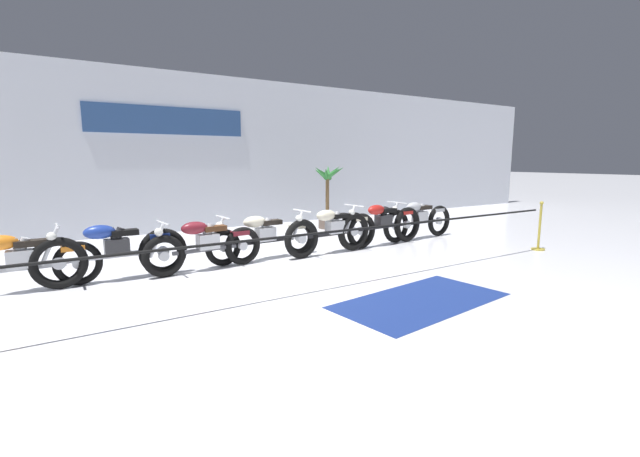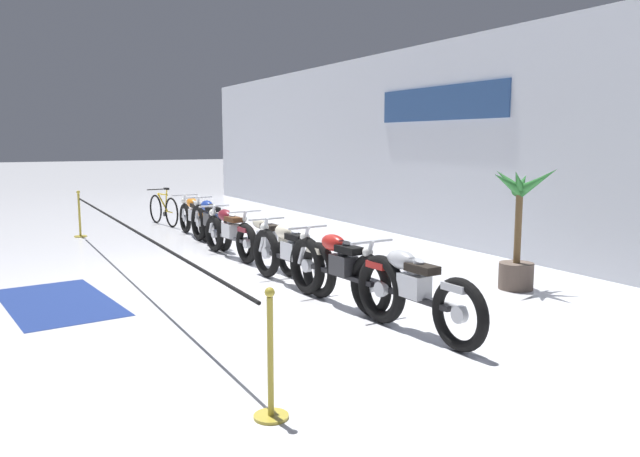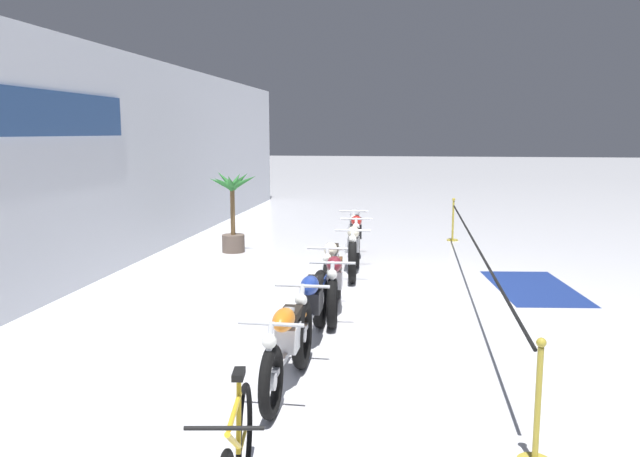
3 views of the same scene
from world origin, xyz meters
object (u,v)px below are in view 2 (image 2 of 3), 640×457
(motorcycle_cream_4, at_px, (291,255))
(motorcycle_silver_6, at_px, (411,291))
(motorcycle_orange_0, at_px, (195,217))
(floor_banner, at_px, (58,302))
(motorcycle_cream_3, at_px, (265,242))
(bicycle, at_px, (164,210))
(motorcycle_maroon_2, at_px, (230,233))
(motorcycle_red_5, at_px, (341,271))
(stanchion_far_left, at_px, (110,225))
(stanchion_mid_left, at_px, (271,374))
(motorcycle_blue_1, at_px, (210,223))
(potted_palm_left_of_row, at_px, (519,227))

(motorcycle_cream_4, bearing_deg, motorcycle_silver_6, 4.72)
(motorcycle_orange_0, xyz_separation_m, floor_banner, (4.71, -3.37, -0.46))
(motorcycle_cream_3, relative_size, bicycle, 1.33)
(motorcycle_maroon_2, xyz_separation_m, floor_banner, (2.01, -3.20, -0.45))
(motorcycle_orange_0, xyz_separation_m, motorcycle_cream_3, (3.90, 0.04, -0.01))
(motorcycle_orange_0, xyz_separation_m, motorcycle_red_5, (6.74, -0.13, 0.03))
(motorcycle_red_5, xyz_separation_m, stanchion_far_left, (-4.12, -2.15, 0.25))
(motorcycle_maroon_2, distance_m, stanchion_mid_left, 6.96)
(motorcycle_cream_4, distance_m, floor_banner, 3.28)
(bicycle, relative_size, stanchion_mid_left, 1.67)
(motorcycle_cream_4, relative_size, bicycle, 1.34)
(motorcycle_cream_3, xyz_separation_m, floor_banner, (0.81, -3.41, -0.45))
(bicycle, bearing_deg, motorcycle_red_5, -0.13)
(motorcycle_silver_6, distance_m, bicycle, 10.35)
(motorcycle_silver_6, xyz_separation_m, floor_banner, (-3.33, -3.39, -0.48))
(bicycle, bearing_deg, stanchion_mid_left, -10.58)
(stanchion_mid_left, bearing_deg, bicycle, 169.42)
(motorcycle_orange_0, relative_size, stanchion_far_left, 0.21)
(motorcycle_blue_1, height_order, stanchion_far_left, stanchion_far_left)
(motorcycle_maroon_2, distance_m, motorcycle_cream_3, 1.22)
(motorcycle_cream_3, relative_size, floor_banner, 0.93)
(motorcycle_cream_3, relative_size, motorcycle_red_5, 0.93)
(motorcycle_silver_6, bearing_deg, motorcycle_orange_0, -179.81)
(stanchion_far_left, bearing_deg, motorcycle_orange_0, 138.89)
(motorcycle_blue_1, height_order, motorcycle_silver_6, motorcycle_blue_1)
(motorcycle_cream_4, bearing_deg, motorcycle_cream_3, 171.05)
(motorcycle_orange_0, height_order, stanchion_mid_left, stanchion_mid_left)
(stanchion_far_left, bearing_deg, bicycle, 156.19)
(motorcycle_blue_1, bearing_deg, stanchion_mid_left, -15.41)
(motorcycle_cream_4, relative_size, potted_palm_left_of_row, 1.26)
(motorcycle_cream_3, distance_m, bicycle, 6.21)
(motorcycle_blue_1, distance_m, floor_banner, 4.80)
(motorcycle_cream_3, distance_m, motorcycle_cream_4, 1.49)
(motorcycle_cream_4, relative_size, floor_banner, 0.94)
(potted_palm_left_of_row, xyz_separation_m, floor_banner, (-2.40, -6.02, -0.92))
(motorcycle_maroon_2, relative_size, motorcycle_red_5, 0.86)
(motorcycle_orange_0, xyz_separation_m, motorcycle_maroon_2, (2.70, -0.17, -0.00))
(motorcycle_orange_0, bearing_deg, floor_banner, -35.58)
(motorcycle_maroon_2, xyz_separation_m, motorcycle_red_5, (4.04, 0.04, 0.03))
(motorcycle_maroon_2, xyz_separation_m, motorcycle_cream_4, (2.67, -0.03, 0.02))
(motorcycle_cream_3, relative_size, motorcycle_silver_6, 1.00)
(stanchion_far_left, bearing_deg, motorcycle_silver_6, 23.05)
(potted_palm_left_of_row, bearing_deg, stanchion_far_left, -132.36)
(motorcycle_maroon_2, height_order, motorcycle_red_5, motorcycle_red_5)
(motorcycle_cream_4, bearing_deg, motorcycle_maroon_2, 179.44)
(motorcycle_red_5, distance_m, stanchion_mid_left, 3.37)
(motorcycle_cream_4, xyz_separation_m, bicycle, (-7.68, 0.09, -0.08))
(stanchion_mid_left, height_order, floor_banner, stanchion_mid_left)
(motorcycle_cream_3, bearing_deg, motorcycle_maroon_2, -170.24)
(motorcycle_maroon_2, relative_size, bicycle, 1.22)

